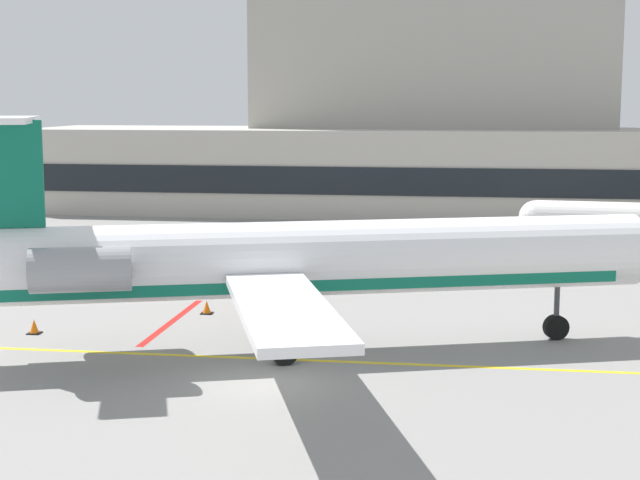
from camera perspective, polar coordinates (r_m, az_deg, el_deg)
ground at (r=30.38m, az=-3.23°, el=-8.42°), size 120.00×120.00×0.11m
terminal_building at (r=75.23m, az=8.59°, el=6.68°), size 69.17×12.66×19.23m
regional_jet at (r=33.24m, az=-1.39°, el=-1.17°), size 28.14×21.39×8.10m
baggage_tug at (r=53.65m, az=-17.64°, el=-0.42°), size 1.87×3.34×1.95m
pushback_tractor at (r=47.62m, az=-0.78°, el=-0.94°), size 3.95×3.61×2.27m
fuel_tank at (r=61.63m, az=15.43°, el=1.21°), size 8.24×2.73×2.45m
safety_cone_alpha at (r=41.07m, az=-0.57°, el=-3.54°), size 0.47×0.47×0.55m
safety_cone_bravo at (r=37.79m, az=-16.44°, el=-4.93°), size 0.47×0.47×0.55m
safety_cone_charlie at (r=39.82m, az=-6.67°, el=-3.97°), size 0.47×0.47×0.55m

